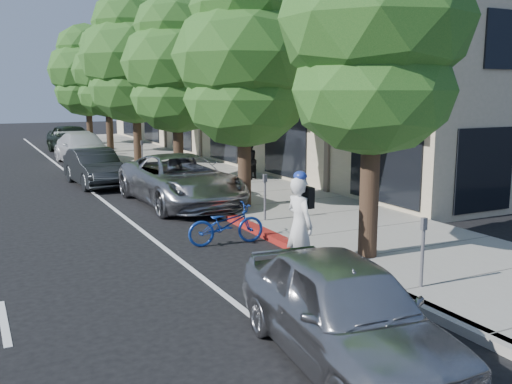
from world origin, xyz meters
TOP-DOWN VIEW (x-y plane):
  - ground at (0.00, 0.00)m, footprint 120.00×120.00m
  - sidewalk at (2.30, 8.00)m, footprint 4.60×56.00m
  - curb at (0.00, 8.00)m, footprint 0.30×56.00m
  - curb_red_segment at (0.00, 1.00)m, footprint 0.32×4.00m
  - storefront_building at (9.60, 18.00)m, footprint 10.00×36.00m
  - street_tree_0 at (0.90, -2.00)m, footprint 3.94×3.94m
  - street_tree_1 at (0.90, 4.00)m, footprint 4.24×4.24m
  - street_tree_2 at (0.90, 10.00)m, footprint 4.24×4.24m
  - street_tree_3 at (0.90, 16.00)m, footprint 5.24×5.24m
  - street_tree_4 at (0.90, 22.00)m, footprint 3.99×3.99m
  - street_tree_5 at (0.90, 28.00)m, footprint 5.08×5.08m
  - cyclist at (-0.70, -1.86)m, footprint 0.53×0.75m
  - bicycle at (-1.17, 0.70)m, footprint 1.91×0.83m
  - silver_suv at (-0.51, 5.79)m, footprint 2.87×5.88m
  - dark_sedan at (-2.20, 10.90)m, footprint 1.74×4.38m
  - white_pickup at (-1.34, 18.06)m, footprint 2.39×5.42m
  - dark_suv_far at (-0.97, 23.72)m, footprint 2.66×5.18m
  - near_car_a at (-2.20, -5.50)m, footprint 2.20×4.45m
  - pedestrian at (3.37, 8.73)m, footprint 0.95×0.90m

SIDE VIEW (x-z plane):
  - ground at x=0.00m, z-range 0.00..0.00m
  - sidewalk at x=2.30m, z-range 0.00..0.15m
  - curb at x=0.00m, z-range 0.00..0.15m
  - curb_red_segment at x=0.00m, z-range 0.00..0.15m
  - bicycle at x=-1.17m, z-range 0.00..0.97m
  - dark_sedan at x=-2.20m, z-range 0.00..1.42m
  - near_car_a at x=-2.20m, z-range 0.00..1.46m
  - white_pickup at x=-1.34m, z-range 0.00..1.55m
  - silver_suv at x=-0.51m, z-range 0.00..1.61m
  - dark_suv_far at x=-0.97m, z-range 0.00..1.69m
  - pedestrian at x=3.37m, z-range 0.15..1.70m
  - cyclist at x=-0.70m, z-range 0.00..1.93m
  - storefront_building at x=9.60m, z-range 0.00..7.00m
  - street_tree_1 at x=0.90m, z-range 0.89..8.14m
  - street_tree_2 at x=0.90m, z-range 0.91..8.25m
  - street_tree_4 at x=0.90m, z-range 0.98..8.35m
  - street_tree_0 at x=0.90m, z-range 1.05..8.65m
  - street_tree_5 at x=0.90m, z-range 0.90..8.92m
  - street_tree_3 at x=0.90m, z-range 0.96..9.32m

